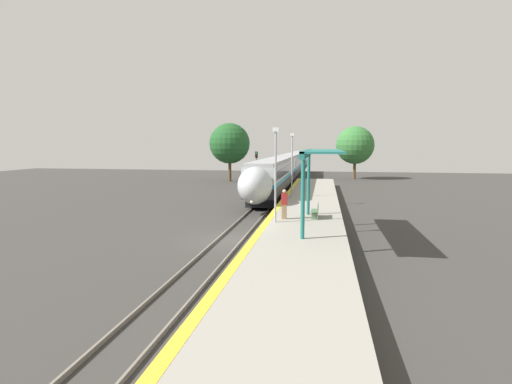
# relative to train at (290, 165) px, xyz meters

# --- Properties ---
(ground_plane) EXTENTS (120.00, 120.00, 0.00)m
(ground_plane) POSITION_rel_train_xyz_m (0.00, -40.26, -2.25)
(ground_plane) COLOR #383533
(rail_left) EXTENTS (0.08, 90.00, 0.15)m
(rail_left) POSITION_rel_train_xyz_m (-0.72, -40.26, -2.17)
(rail_left) COLOR slate
(rail_left) RESTS_ON ground_plane
(rail_right) EXTENTS (0.08, 90.00, 0.15)m
(rail_right) POSITION_rel_train_xyz_m (0.72, -40.26, -2.17)
(rail_right) COLOR slate
(rail_right) RESTS_ON ground_plane
(train) EXTENTS (2.78, 67.77, 3.92)m
(train) POSITION_rel_train_xyz_m (0.00, 0.00, 0.00)
(train) COLOR black
(train) RESTS_ON ground_plane
(platform_right) EXTENTS (4.69, 64.00, 0.89)m
(platform_right) POSITION_rel_train_xyz_m (4.03, -40.26, -1.80)
(platform_right) COLOR gray
(platform_right) RESTS_ON ground_plane
(platform_bench) EXTENTS (0.44, 1.53, 0.89)m
(platform_bench) POSITION_rel_train_xyz_m (4.74, -37.03, -0.89)
(platform_bench) COLOR #4C6B4C
(platform_bench) RESTS_ON platform_right
(person_waiting) EXTENTS (0.36, 0.24, 1.83)m
(person_waiting) POSITION_rel_train_xyz_m (2.82, -37.76, -0.40)
(person_waiting) COLOR #7F6647
(person_waiting) RESTS_ON platform_right
(railway_signal) EXTENTS (0.28, 0.28, 4.65)m
(railway_signal) POSITION_rel_train_xyz_m (-2.26, -18.01, 0.58)
(railway_signal) COLOR #59595E
(railway_signal) RESTS_ON ground_plane
(lamppost_near) EXTENTS (0.36, 0.20, 5.52)m
(lamppost_near) POSITION_rel_train_xyz_m (2.40, -38.85, 1.79)
(lamppost_near) COLOR #9E9EA3
(lamppost_near) RESTS_ON platform_right
(lamppost_mid) EXTENTS (0.36, 0.20, 5.52)m
(lamppost_mid) POSITION_rel_train_xyz_m (2.40, -26.98, 1.79)
(lamppost_mid) COLOR #9E9EA3
(lamppost_mid) RESTS_ON platform_right
(station_canopy) EXTENTS (2.02, 9.88, 4.25)m
(station_canopy) POSITION_rel_train_xyz_m (4.77, -39.33, 2.58)
(station_canopy) COLOR #1E6B66
(station_canopy) RESTS_ON platform_right
(background_tree_left) EXTENTS (5.92, 5.92, 8.55)m
(background_tree_left) POSITION_rel_train_xyz_m (-8.53, -4.59, 3.33)
(background_tree_left) COLOR brown
(background_tree_left) RESTS_ON ground_plane
(background_tree_right) EXTENTS (5.90, 5.90, 8.27)m
(background_tree_right) POSITION_rel_train_xyz_m (9.91, 2.74, 3.06)
(background_tree_right) COLOR brown
(background_tree_right) RESTS_ON ground_plane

